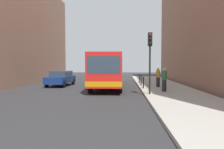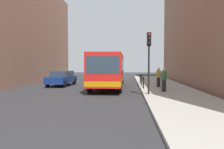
{
  "view_description": "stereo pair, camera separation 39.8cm",
  "coord_description": "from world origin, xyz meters",
  "px_view_note": "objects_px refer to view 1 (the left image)",
  "views": [
    {
      "loc": [
        1.8,
        -16.72,
        2.16
      ],
      "look_at": [
        0.84,
        1.46,
        1.29
      ],
      "focal_mm": 35.25,
      "sensor_mm": 36.0,
      "label": 1
    },
    {
      "loc": [
        2.2,
        -16.69,
        2.16
      ],
      "look_at": [
        0.84,
        1.46,
        1.29
      ],
      "focal_mm": 35.25,
      "sensor_mm": 36.0,
      "label": 2
    }
  ],
  "objects_px": {
    "traffic_light": "(150,51)",
    "pedestrian_mid_sidewalk": "(158,77)",
    "car_beside_bus": "(61,78)",
    "bollard_near": "(143,83)",
    "bollard_far": "(139,79)",
    "bus": "(109,69)",
    "bollard_mid": "(141,80)",
    "pedestrian_near_signal": "(164,80)"
  },
  "relations": [
    {
      "from": "pedestrian_mid_sidewalk",
      "to": "pedestrian_near_signal",
      "type": "bearing_deg",
      "value": -20.23
    },
    {
      "from": "bus",
      "to": "traffic_light",
      "type": "relative_size",
      "value": 2.69
    },
    {
      "from": "bus",
      "to": "pedestrian_near_signal",
      "type": "relative_size",
      "value": 6.42
    },
    {
      "from": "car_beside_bus",
      "to": "bus",
      "type": "bearing_deg",
      "value": 170.4
    },
    {
      "from": "car_beside_bus",
      "to": "bollard_far",
      "type": "xyz_separation_m",
      "value": [
        7.85,
        1.67,
        -0.16
      ]
    },
    {
      "from": "pedestrian_near_signal",
      "to": "pedestrian_mid_sidewalk",
      "type": "bearing_deg",
      "value": -81.16
    },
    {
      "from": "car_beside_bus",
      "to": "bollard_mid",
      "type": "distance_m",
      "value": 7.88
    },
    {
      "from": "bollard_mid",
      "to": "bollard_near",
      "type": "bearing_deg",
      "value": -90.0
    },
    {
      "from": "bollard_mid",
      "to": "car_beside_bus",
      "type": "bearing_deg",
      "value": 174.93
    },
    {
      "from": "car_beside_bus",
      "to": "bollard_near",
      "type": "relative_size",
      "value": 4.73
    },
    {
      "from": "bus",
      "to": "pedestrian_near_signal",
      "type": "distance_m",
      "value": 5.98
    },
    {
      "from": "bollard_near",
      "to": "bollard_mid",
      "type": "xyz_separation_m",
      "value": [
        0.0,
        2.37,
        0.0
      ]
    },
    {
      "from": "car_beside_bus",
      "to": "pedestrian_mid_sidewalk",
      "type": "bearing_deg",
      "value": 172.06
    },
    {
      "from": "traffic_light",
      "to": "bollard_near",
      "type": "bearing_deg",
      "value": 91.6
    },
    {
      "from": "traffic_light",
      "to": "pedestrian_near_signal",
      "type": "relative_size",
      "value": 2.38
    },
    {
      "from": "bus",
      "to": "traffic_light",
      "type": "distance_m",
      "value": 6.49
    },
    {
      "from": "pedestrian_mid_sidewalk",
      "to": "car_beside_bus",
      "type": "bearing_deg",
      "value": -120.57
    },
    {
      "from": "pedestrian_near_signal",
      "to": "pedestrian_mid_sidewalk",
      "type": "xyz_separation_m",
      "value": [
        0.06,
        3.27,
        -0.02
      ]
    },
    {
      "from": "car_beside_bus",
      "to": "bollard_far",
      "type": "height_order",
      "value": "car_beside_bus"
    },
    {
      "from": "bollard_mid",
      "to": "pedestrian_near_signal",
      "type": "relative_size",
      "value": 0.55
    },
    {
      "from": "bus",
      "to": "car_beside_bus",
      "type": "relative_size",
      "value": 2.45
    },
    {
      "from": "bus",
      "to": "car_beside_bus",
      "type": "distance_m",
      "value": 5.03
    },
    {
      "from": "traffic_light",
      "to": "pedestrian_mid_sidewalk",
      "type": "height_order",
      "value": "traffic_light"
    },
    {
      "from": "bollard_far",
      "to": "pedestrian_near_signal",
      "type": "bearing_deg",
      "value": -78.8
    },
    {
      "from": "bollard_near",
      "to": "bollard_far",
      "type": "height_order",
      "value": "same"
    },
    {
      "from": "bollard_near",
      "to": "bollard_mid",
      "type": "relative_size",
      "value": 1.0
    },
    {
      "from": "car_beside_bus",
      "to": "pedestrian_mid_sidewalk",
      "type": "distance_m",
      "value": 9.43
    },
    {
      "from": "bollard_far",
      "to": "bollard_near",
      "type": "bearing_deg",
      "value": -90.0
    },
    {
      "from": "bus",
      "to": "pedestrian_near_signal",
      "type": "bearing_deg",
      "value": 137.13
    },
    {
      "from": "bus",
      "to": "bollard_far",
      "type": "bearing_deg",
      "value": -137.92
    },
    {
      "from": "pedestrian_mid_sidewalk",
      "to": "bollard_near",
      "type": "bearing_deg",
      "value": -68.32
    },
    {
      "from": "car_beside_bus",
      "to": "pedestrian_near_signal",
      "type": "bearing_deg",
      "value": 154.26
    },
    {
      "from": "bus",
      "to": "bollard_far",
      "type": "height_order",
      "value": "bus"
    },
    {
      "from": "traffic_light",
      "to": "bus",
      "type": "bearing_deg",
      "value": 119.52
    },
    {
      "from": "bollard_far",
      "to": "traffic_light",
      "type": "bearing_deg",
      "value": -89.31
    },
    {
      "from": "pedestrian_near_signal",
      "to": "bollard_near",
      "type": "bearing_deg",
      "value": -47.01
    },
    {
      "from": "car_beside_bus",
      "to": "pedestrian_mid_sidewalk",
      "type": "relative_size",
      "value": 2.66
    },
    {
      "from": "bus",
      "to": "pedestrian_mid_sidewalk",
      "type": "xyz_separation_m",
      "value": [
        4.43,
        -0.74,
        -0.73
      ]
    },
    {
      "from": "pedestrian_mid_sidewalk",
      "to": "bus",
      "type": "bearing_deg",
      "value": -118.75
    },
    {
      "from": "pedestrian_mid_sidewalk",
      "to": "bollard_mid",
      "type": "bearing_deg",
      "value": -148.77
    },
    {
      "from": "bus",
      "to": "bollard_mid",
      "type": "bearing_deg",
      "value": -172.66
    },
    {
      "from": "traffic_light",
      "to": "bollard_mid",
      "type": "xyz_separation_m",
      "value": [
        -0.1,
        5.95,
        -2.38
      ]
    }
  ]
}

